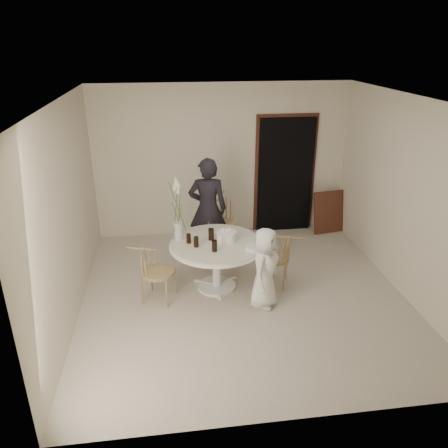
{
  "coord_description": "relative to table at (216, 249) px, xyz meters",
  "views": [
    {
      "loc": [
        -0.99,
        -5.24,
        3.39
      ],
      "look_at": [
        -0.24,
        0.3,
        0.98
      ],
      "focal_mm": 35.0,
      "sensor_mm": 36.0,
      "label": 1
    }
  ],
  "objects": [
    {
      "name": "ground",
      "position": [
        0.35,
        -0.25,
        -0.62
      ],
      "size": [
        4.5,
        4.5,
        0.0
      ],
      "primitive_type": "plane",
      "color": "beige",
      "rests_on": "ground"
    },
    {
      "name": "doorway",
      "position": [
        1.5,
        1.94,
        0.43
      ],
      "size": [
        1.0,
        0.1,
        2.1
      ],
      "primitive_type": "cube",
      "color": "black",
      "rests_on": "ground"
    },
    {
      "name": "chair_right",
      "position": [
        0.94,
        -0.04,
        -0.1
      ],
      "size": [
        0.56,
        0.54,
        0.79
      ],
      "rotation": [
        0.0,
        0.0,
        -1.93
      ],
      "color": "tan",
      "rests_on": "ground"
    },
    {
      "name": "door_trim",
      "position": [
        1.5,
        1.98,
        0.49
      ],
      "size": [
        1.12,
        0.03,
        2.22
      ],
      "primitive_type": "cube",
      "color": "brown",
      "rests_on": "ground"
    },
    {
      "name": "girl",
      "position": [
        -0.02,
        1.01,
        0.23
      ],
      "size": [
        0.66,
        0.47,
        1.69
      ],
      "primitive_type": "imported",
      "rotation": [
        0.0,
        0.0,
        3.02
      ],
      "color": "black",
      "rests_on": "ground"
    },
    {
      "name": "cola_tumbler_a",
      "position": [
        -0.29,
        -0.1,
        0.19
      ],
      "size": [
        0.07,
        0.07,
        0.15
      ],
      "primitive_type": "cylinder",
      "rotation": [
        0.0,
        0.0,
        -0.0
      ],
      "color": "black",
      "rests_on": "table"
    },
    {
      "name": "picture_frame",
      "position": [
        2.3,
        1.7,
        -0.23
      ],
      "size": [
        0.61,
        0.27,
        0.78
      ],
      "primitive_type": "cube",
      "rotation": [
        -0.17,
        0.0,
        0.17
      ],
      "color": "brown",
      "rests_on": "ground"
    },
    {
      "name": "table",
      "position": [
        0.0,
        0.0,
        0.0
      ],
      "size": [
        1.33,
        1.33,
        0.73
      ],
      "color": "white",
      "rests_on": "ground"
    },
    {
      "name": "plate_stack",
      "position": [
        0.47,
        -0.29,
        0.14
      ],
      "size": [
        0.29,
        0.29,
        0.06
      ],
      "primitive_type": "cylinder",
      "rotation": [
        0.0,
        0.0,
        -0.32
      ],
      "color": "white",
      "rests_on": "table"
    },
    {
      "name": "room_shell",
      "position": [
        0.35,
        -0.25,
        1.0
      ],
      "size": [
        4.5,
        4.5,
        4.5
      ],
      "color": "silver",
      "rests_on": "ground"
    },
    {
      "name": "cola_tumbler_d",
      "position": [
        -0.06,
        0.09,
        0.2
      ],
      "size": [
        0.09,
        0.09,
        0.17
      ],
      "primitive_type": "cylinder",
      "rotation": [
        0.0,
        0.0,
        0.14
      ],
      "color": "black",
      "rests_on": "table"
    },
    {
      "name": "chair_left",
      "position": [
        -0.94,
        -0.16,
        -0.11
      ],
      "size": [
        0.55,
        0.53,
        0.78
      ],
      "rotation": [
        0.0,
        0.0,
        1.23
      ],
      "color": "tan",
      "rests_on": "ground"
    },
    {
      "name": "birthday_cake",
      "position": [
        0.15,
        0.03,
        0.18
      ],
      "size": [
        0.28,
        0.28,
        0.18
      ],
      "rotation": [
        0.0,
        0.0,
        0.19
      ],
      "color": "white",
      "rests_on": "table"
    },
    {
      "name": "cola_tumbler_c",
      "position": [
        -0.39,
        0.03,
        0.18
      ],
      "size": [
        0.07,
        0.07,
        0.14
      ],
      "primitive_type": "cylinder",
      "rotation": [
        0.0,
        0.0,
        0.09
      ],
      "color": "black",
      "rests_on": "table"
    },
    {
      "name": "flower_vase",
      "position": [
        -0.52,
        0.19,
        0.45
      ],
      "size": [
        0.14,
        0.14,
        0.95
      ],
      "rotation": [
        0.0,
        0.0,
        0.17
      ],
      "color": "silver",
      "rests_on": "table"
    },
    {
      "name": "cola_tumbler_b",
      "position": [
        -0.06,
        -0.27,
        0.19
      ],
      "size": [
        0.08,
        0.08,
        0.16
      ],
      "primitive_type": "cylinder",
      "rotation": [
        0.0,
        0.0,
        -0.13
      ],
      "color": "black",
      "rests_on": "table"
    },
    {
      "name": "boy",
      "position": [
        0.58,
        -0.54,
        -0.05
      ],
      "size": [
        0.6,
        0.66,
        1.13
      ],
      "primitive_type": "imported",
      "rotation": [
        0.0,
        0.0,
        1.01
      ],
      "color": "white",
      "rests_on": "ground"
    },
    {
      "name": "chair_far",
      "position": [
        0.2,
        1.25,
        0.0
      ],
      "size": [
        0.64,
        0.67,
        0.95
      ],
      "rotation": [
        0.0,
        0.0,
        -0.33
      ],
      "color": "tan",
      "rests_on": "ground"
    }
  ]
}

